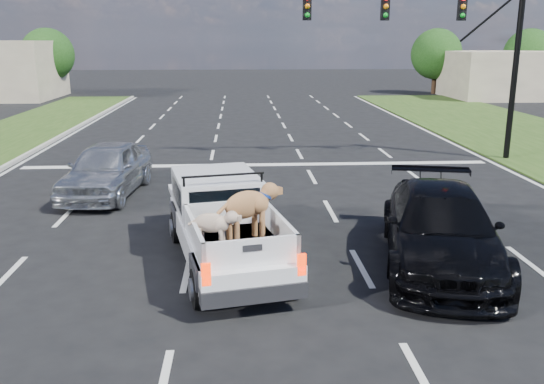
{
  "coord_description": "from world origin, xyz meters",
  "views": [
    {
      "loc": [
        -0.69,
        -10.71,
        4.46
      ],
      "look_at": [
        0.06,
        2.0,
        1.09
      ],
      "focal_mm": 38.0,
      "sensor_mm": 36.0,
      "label": 1
    }
  ],
  "objects": [
    {
      "name": "building_right",
      "position": [
        22.0,
        34.0,
        1.8
      ],
      "size": [
        12.0,
        7.0,
        3.6
      ],
      "primitive_type": "cube",
      "color": "beige",
      "rests_on": "ground"
    },
    {
      "name": "traffic_signal",
      "position": [
        7.2,
        10.5,
        4.73
      ],
      "size": [
        9.11,
        0.31,
        7.0
      ],
      "color": "black",
      "rests_on": "ground"
    },
    {
      "name": "pickup_truck",
      "position": [
        -0.99,
        0.48,
        0.88
      ],
      "size": [
        2.76,
        5.23,
        1.86
      ],
      "rotation": [
        0.0,
        0.0,
        0.21
      ],
      "color": "black",
      "rests_on": "ground"
    },
    {
      "name": "black_coupe",
      "position": [
        3.36,
        0.09,
        0.78
      ],
      "size": [
        3.32,
        5.73,
        1.56
      ],
      "primitive_type": "imported",
      "rotation": [
        0.0,
        0.0,
        -0.22
      ],
      "color": "black",
      "rests_on": "ground"
    },
    {
      "name": "tree_far_c",
      "position": [
        -16.0,
        38.0,
        3.29
      ],
      "size": [
        4.2,
        4.2,
        5.4
      ],
      "color": "#332114",
      "rests_on": "ground"
    },
    {
      "name": "road_markings",
      "position": [
        0.0,
        6.56,
        0.01
      ],
      "size": [
        17.75,
        60.0,
        0.01
      ],
      "color": "silver",
      "rests_on": "ground"
    },
    {
      "name": "tree_far_d",
      "position": [
        16.0,
        38.0,
        3.29
      ],
      "size": [
        4.2,
        4.2,
        5.4
      ],
      "color": "#332114",
      "rests_on": "ground"
    },
    {
      "name": "tree_far_e",
      "position": [
        24.0,
        38.0,
        3.29
      ],
      "size": [
        4.2,
        4.2,
        5.4
      ],
      "color": "#332114",
      "rests_on": "ground"
    },
    {
      "name": "ground",
      "position": [
        0.0,
        0.0,
        0.0
      ],
      "size": [
        160.0,
        160.0,
        0.0
      ],
      "primitive_type": "plane",
      "color": "black",
      "rests_on": "ground"
    },
    {
      "name": "silver_sedan",
      "position": [
        -4.59,
        6.08,
        0.78
      ],
      "size": [
        2.33,
        4.76,
        1.56
      ],
      "primitive_type": "imported",
      "rotation": [
        0.0,
        0.0,
        -0.11
      ],
      "color": "silver",
      "rests_on": "ground"
    }
  ]
}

